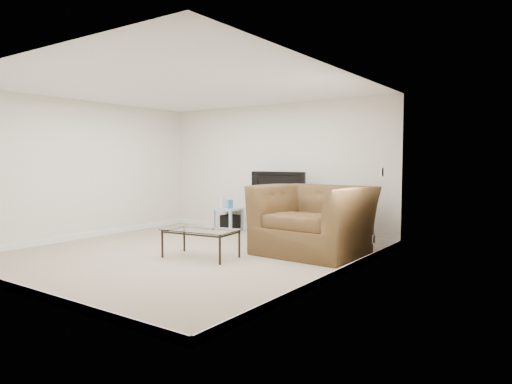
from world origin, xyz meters
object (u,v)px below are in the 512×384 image
Objects in this scene: subwoofer at (230,222)px; recliner at (314,208)px; coffee_table at (201,243)px; tv_stand at (281,221)px; television at (281,189)px; side_table at (228,219)px.

recliner is (2.49, -1.10, 0.54)m from subwoofer.
recliner is at bearing -23.81° from subwoofer.
coffee_table is at bearing -132.94° from recliner.
tv_stand reaches higher than subwoofer.
television is (0.00, -0.03, 0.61)m from tv_stand.
tv_stand is at bearing 0.00° from side_table.
side_table is 0.44× the size of coffee_table.
subwoofer is (-1.24, 0.05, -0.74)m from television.
tv_stand is 0.43× the size of recliner.
television is 1.45m from subwoofer.
side_table reaches higher than coffee_table.
coffee_table is (1.28, -2.32, 0.05)m from subwoofer.
subwoofer is 0.28× the size of coffee_table.
side_table is 2.78m from recliner.
side_table is at bearing 119.71° from coffee_table.
recliner reaches higher than subwoofer.
side_table is at bearing 176.09° from television.
coffee_table is (0.04, -2.30, -0.08)m from tv_stand.
subwoofer is 2.78m from recliner.
tv_stand is 0.61m from television.
tv_stand is at bearing -0.89° from subwoofer.
side_table is 1.56× the size of subwoofer.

